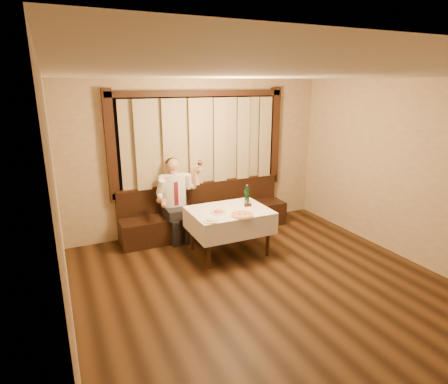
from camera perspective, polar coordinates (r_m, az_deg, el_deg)
name	(u,v)px	position (r m, az deg, el deg)	size (l,w,h in m)	color
room	(252,175)	(5.23, 4.28, 2.67)	(5.01, 6.01, 2.81)	black
banquette	(206,216)	(7.09, -2.81, -3.67)	(3.20, 0.61, 0.94)	black
dining_table	(229,216)	(6.09, 0.79, -3.63)	(1.27, 0.97, 0.76)	black
pizza	(242,215)	(5.78, 2.78, -3.50)	(0.36, 0.36, 0.04)	white
pasta_red	(219,211)	(5.90, -0.84, -2.86)	(0.26, 0.26, 0.09)	white
pasta_cream	(210,219)	(5.54, -2.08, -4.19)	(0.23, 0.23, 0.08)	white
green_bottle	(247,196)	(6.26, 3.52, -0.67)	(0.08, 0.08, 0.35)	#0F4625
table_wine_glass	(246,192)	(6.51, 3.42, 0.01)	(0.08, 0.08, 0.20)	white
cruet_caddy	(248,204)	(6.22, 3.65, -1.80)	(0.12, 0.07, 0.12)	black
seated_man	(176,194)	(6.65, -7.38, -0.25)	(0.83, 0.62, 1.48)	black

